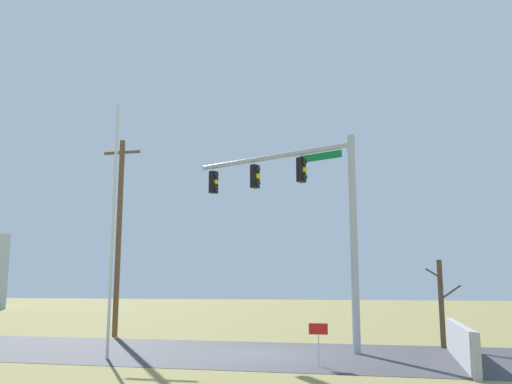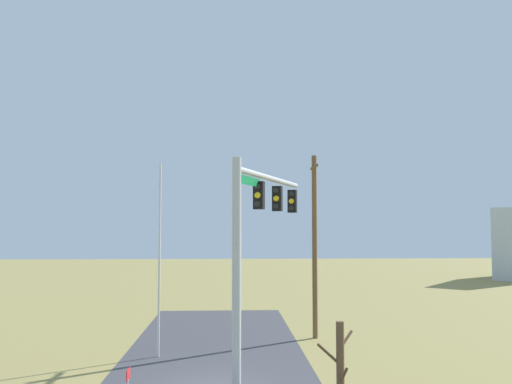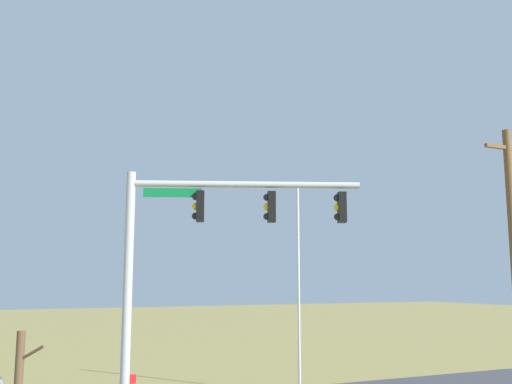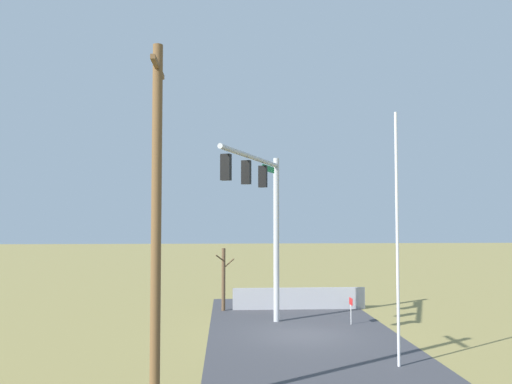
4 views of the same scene
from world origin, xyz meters
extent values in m
plane|color=olive|center=(0.00, 0.00, 0.00)|extent=(160.00, 160.00, 0.00)
cube|color=#3D3D42|center=(-4.00, 0.00, 0.01)|extent=(28.00, 8.00, 0.01)
cube|color=#B7B5AD|center=(3.94, 0.86, 0.00)|extent=(6.00, 6.00, 0.01)
cube|color=#A8A8AD|center=(6.18, -0.68, 0.58)|extent=(0.20, 7.17, 1.15)
cylinder|color=#B2B5BA|center=(2.94, 0.86, 3.90)|extent=(0.28, 0.28, 7.80)
cylinder|color=#B2B5BA|center=(-0.38, 2.18, 7.45)|extent=(6.70, 2.82, 0.20)
cube|color=#0F7238|center=(1.74, 1.34, 7.17)|extent=(1.68, 0.69, 0.28)
cube|color=black|center=(0.95, 1.65, 6.75)|extent=(0.36, 0.42, 0.96)
sphere|color=black|center=(1.09, 1.60, 7.05)|extent=(0.22, 0.22, 0.22)
sphere|color=yellow|center=(1.09, 1.60, 6.75)|extent=(0.22, 0.22, 0.22)
sphere|color=black|center=(1.09, 1.60, 6.45)|extent=(0.22, 0.22, 0.22)
cube|color=black|center=(-1.10, 2.47, 6.75)|extent=(0.36, 0.42, 0.96)
sphere|color=black|center=(-0.96, 2.41, 7.05)|extent=(0.22, 0.22, 0.22)
sphere|color=yellow|center=(-0.96, 2.41, 6.75)|extent=(0.22, 0.22, 0.22)
sphere|color=black|center=(-0.96, 2.41, 6.45)|extent=(0.22, 0.22, 0.22)
cube|color=black|center=(-3.16, 3.28, 6.75)|extent=(0.36, 0.42, 0.96)
sphere|color=black|center=(-3.02, 3.23, 7.05)|extent=(0.22, 0.22, 0.22)
sphere|color=yellow|center=(-3.02, 3.23, 6.75)|extent=(0.22, 0.22, 0.22)
sphere|color=black|center=(-3.02, 3.23, 6.45)|extent=(0.22, 0.22, 0.22)
cylinder|color=silver|center=(-4.78, -2.45, 4.25)|extent=(0.10, 0.10, 8.50)
cylinder|color=brown|center=(-8.49, 5.05, 4.70)|extent=(0.26, 0.26, 9.41)
cube|color=brown|center=(-8.49, 5.05, 8.81)|extent=(1.90, 0.12, 0.12)
cylinder|color=brown|center=(6.00, 3.40, 1.65)|extent=(0.20, 0.20, 3.31)
cylinder|color=brown|center=(6.36, 3.40, 2.08)|extent=(0.78, 0.07, 0.57)
cylinder|color=brown|center=(5.76, 3.60, 2.81)|extent=(0.54, 0.47, 0.39)
cylinder|color=brown|center=(5.97, 3.12, 2.50)|extent=(0.12, 0.61, 0.55)
cylinder|color=silver|center=(2.05, -2.51, 0.45)|extent=(0.04, 0.04, 0.90)
cube|color=red|center=(2.05, -2.51, 1.06)|extent=(0.56, 0.02, 0.32)
camera|label=1|loc=(4.26, -19.23, 2.29)|focal=38.96mm
camera|label=2|loc=(19.59, 0.65, 5.64)|focal=38.19mm
camera|label=3|loc=(6.93, 18.58, 4.50)|focal=41.00mm
camera|label=4|loc=(-21.88, 3.27, 4.89)|focal=36.44mm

